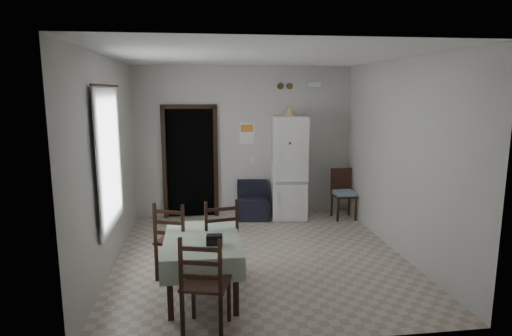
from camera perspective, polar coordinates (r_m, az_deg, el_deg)
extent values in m
plane|color=#B1A491|center=(6.50, 0.58, -11.70)|extent=(4.50, 4.50, 0.00)
cube|color=black|center=(8.55, -8.72, 0.84)|extent=(0.90, 0.45, 2.10)
cube|color=black|center=(8.34, -12.12, 0.49)|extent=(0.08, 0.10, 2.18)
cube|color=black|center=(8.31, -5.37, 0.65)|extent=(0.08, 0.10, 2.18)
cube|color=black|center=(8.20, -8.96, 8.10)|extent=(1.06, 0.10, 0.08)
cube|color=silver|center=(5.98, -19.95, 1.17)|extent=(0.10, 1.20, 1.60)
cube|color=white|center=(5.96, -18.92, 1.20)|extent=(0.02, 1.45, 1.85)
cylinder|color=black|center=(5.89, -19.37, 10.36)|extent=(0.02, 1.60, 0.02)
cube|color=white|center=(8.30, -1.22, 4.65)|extent=(0.28, 0.02, 0.40)
cube|color=orange|center=(8.28, -1.22, 5.33)|extent=(0.24, 0.01, 0.14)
cube|color=beige|center=(8.38, -0.52, 1.11)|extent=(0.08, 0.02, 0.12)
cylinder|color=#503C20|center=(8.35, 3.28, 10.85)|extent=(0.12, 0.03, 0.12)
cylinder|color=#503C20|center=(8.39, 4.51, 10.83)|extent=(0.12, 0.03, 0.12)
cube|color=white|center=(8.47, 7.72, 10.97)|extent=(0.25, 0.07, 0.09)
cone|color=tan|center=(8.07, 4.51, 7.64)|extent=(0.25, 0.25, 0.19)
cube|color=black|center=(4.95, -5.56, -9.50)|extent=(0.19, 0.12, 0.12)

